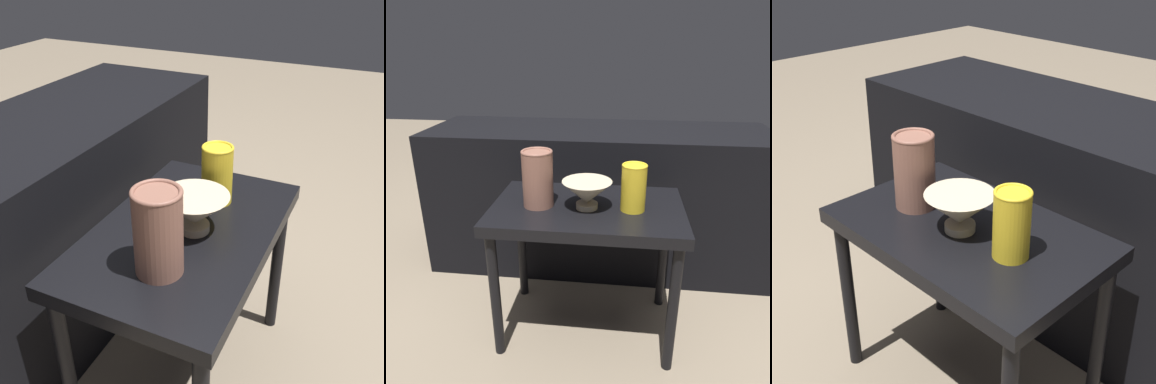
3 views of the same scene
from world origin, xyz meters
The scene contains 6 objects.
ground_plane centered at (0.00, 0.00, 0.00)m, with size 8.00×8.00×0.00m, color #7F705B.
table centered at (0.00, 0.00, 0.46)m, with size 0.67×0.42×0.53m.
couch_backdrop centered at (0.00, 0.53, 0.34)m, with size 1.61×0.50×0.69m.
bowl centered at (0.00, -0.02, 0.59)m, with size 0.17×0.17×0.10m.
vase_textured_left centered at (-0.17, -0.02, 0.63)m, with size 0.11×0.11×0.20m.
vase_colorful_right centered at (0.16, -0.02, 0.61)m, with size 0.09×0.09×0.16m.
Camera 3 is at (0.79, -0.79, 1.21)m, focal length 50.00 mm.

